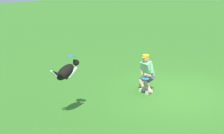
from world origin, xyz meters
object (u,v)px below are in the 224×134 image
Objects in this scene: dog at (67,71)px; frisbee_held at (145,79)px; frisbee_flying at (71,56)px; person at (147,72)px.

dog reaches higher than frisbee_held.
frisbee_flying is (-0.19, -0.07, 0.37)m from dog.
dog reaches higher than person.
person is at bearing 178.98° from frisbee_flying.
person is at bearing -140.48° from frisbee_held.
frisbee_held is at bearing 173.30° from frisbee_flying.
dog is 4.21× the size of frisbee_flying.
person is 3.01m from frisbee_flying.
frisbee_flying reaches higher than dog.
person is 5.31× the size of frisbee_held.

